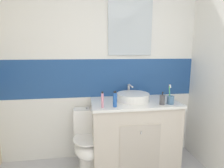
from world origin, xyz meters
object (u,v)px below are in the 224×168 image
at_px(toilet, 89,141).
at_px(toothpaste_tube_upright, 102,100).
at_px(deodorant_spray_can, 115,99).
at_px(toothbrush_cup, 170,99).
at_px(sink_basin, 133,97).
at_px(soap_dispenser, 162,100).

relative_size(toilet, toothpaste_tube_upright, 4.14).
bearing_deg(deodorant_spray_can, toilet, 141.40).
distance_m(toothbrush_cup, deodorant_spray_can, 0.65).
height_order(toilet, toothbrush_cup, toothbrush_cup).
bearing_deg(toothpaste_tube_upright, toothbrush_cup, 1.55).
bearing_deg(toilet, sink_basin, -2.41).
distance_m(sink_basin, toilet, 0.78).
distance_m(toilet, soap_dispenser, 1.04).
bearing_deg(soap_dispenser, toothbrush_cup, 3.93).
bearing_deg(deodorant_spray_can, sink_basin, 39.14).
bearing_deg(deodorant_spray_can, toothpaste_tube_upright, -176.37).
height_order(soap_dispenser, toothpaste_tube_upright, toothpaste_tube_upright).
bearing_deg(sink_basin, toothpaste_tube_upright, -151.02).
bearing_deg(toothpaste_tube_upright, sink_basin, 28.98).
xyz_separation_m(toilet, deodorant_spray_can, (0.29, -0.23, 0.59)).
height_order(sink_basin, toothpaste_tube_upright, toothpaste_tube_upright).
bearing_deg(toilet, soap_dispenser, -15.23).
bearing_deg(toilet, toothpaste_tube_upright, -57.30).
bearing_deg(soap_dispenser, toilet, 164.77).
xyz_separation_m(toothbrush_cup, soap_dispenser, (-0.10, -0.01, -0.00)).
height_order(soap_dispenser, deodorant_spray_can, deodorant_spray_can).
bearing_deg(soap_dispenser, sink_basin, 144.44).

